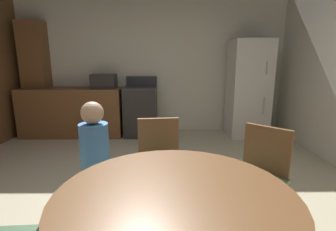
{
  "coord_description": "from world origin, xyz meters",
  "views": [
    {
      "loc": [
        0.27,
        -1.91,
        1.38
      ],
      "look_at": [
        0.29,
        0.8,
        0.78
      ],
      "focal_mm": 26.18,
      "sensor_mm": 36.0,
      "label": 1
    }
  ],
  "objects": [
    {
      "name": "dining_table",
      "position": [
        0.31,
        -0.84,
        0.6
      ],
      "size": [
        1.18,
        1.18,
        0.76
      ],
      "color": "brown",
      "rests_on": "ground"
    },
    {
      "name": "refrigerator",
      "position": [
        1.79,
        2.59,
        0.88
      ],
      "size": [
        0.68,
        0.68,
        1.76
      ],
      "color": "silver",
      "rests_on": "ground"
    },
    {
      "name": "wall_back",
      "position": [
        0.0,
        3.04,
        1.35
      ],
      "size": [
        5.42,
        0.12,
        2.7
      ],
      "primitive_type": "cube",
      "color": "silver",
      "rests_on": "ground"
    },
    {
      "name": "ground_plane",
      "position": [
        0.0,
        0.0,
        0.0
      ],
      "size": [
        14.0,
        14.0,
        0.0
      ],
      "primitive_type": "plane",
      "color": "beige"
    },
    {
      "name": "kitchen_counter",
      "position": [
        -1.48,
        2.64,
        0.45
      ],
      "size": [
        1.86,
        0.6,
        0.9
      ],
      "primitive_type": "cube",
      "color": "brown",
      "rests_on": "ground"
    },
    {
      "name": "pantry_column",
      "position": [
        -2.19,
        2.82,
        1.05
      ],
      "size": [
        0.44,
        0.36,
        2.1
      ],
      "primitive_type": "cube",
      "color": "brown",
      "rests_on": "ground"
    },
    {
      "name": "chair_north",
      "position": [
        0.21,
        0.17,
        0.5
      ],
      "size": [
        0.44,
        0.44,
        0.87
      ],
      "rotation": [
        0.0,
        0.0,
        4.81
      ],
      "color": "brown",
      "rests_on": "ground"
    },
    {
      "name": "oven_range",
      "position": [
        -0.2,
        2.65,
        0.47
      ],
      "size": [
        0.6,
        0.6,
        1.1
      ],
      "color": "#2D2B28",
      "rests_on": "ground"
    },
    {
      "name": "microwave",
      "position": [
        -0.87,
        2.64,
        1.03
      ],
      "size": [
        0.44,
        0.32,
        0.26
      ],
      "primitive_type": "cube",
      "color": "#2D2B28",
      "rests_on": "kitchen_counter"
    },
    {
      "name": "chair_northeast",
      "position": [
        1.02,
        -0.11,
        0.5
      ],
      "size": [
        0.57,
        0.57,
        0.87
      ],
      "rotation": [
        0.0,
        0.0,
        3.95
      ],
      "color": "brown",
      "rests_on": "ground"
    },
    {
      "name": "person_child",
      "position": [
        -0.28,
        -0.12,
        0.58
      ],
      "size": [
        0.31,
        0.31,
        1.09
      ],
      "rotation": [
        0.0,
        0.0,
        5.4
      ],
      "color": "#8C337A",
      "rests_on": "ground"
    }
  ]
}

